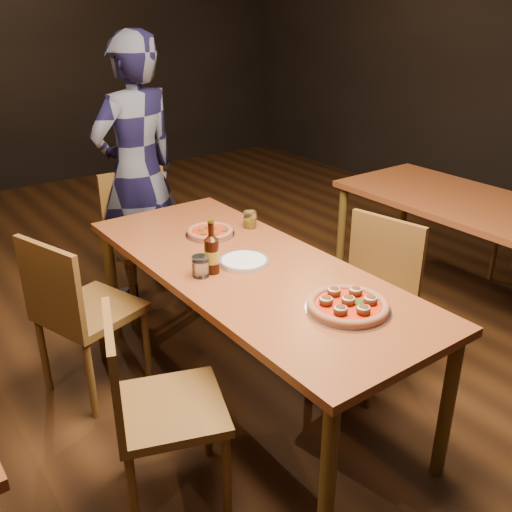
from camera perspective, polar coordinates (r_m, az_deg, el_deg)
ground at (r=3.13m, az=-0.56°, el=-13.53°), size 9.00×9.00×0.00m
room_shell at (r=2.47m, az=-0.75°, el=22.88°), size 9.00×9.00×9.00m
table_main at (r=2.76m, az=-0.61°, el=-2.34°), size 0.80×2.00×0.75m
table_right at (r=3.83m, az=22.41°, el=3.50°), size 0.80×2.00×0.75m
chair_main_nw at (r=2.34m, az=-8.59°, el=-14.70°), size 0.54×0.54×0.90m
chair_main_sw at (r=3.05m, az=-16.23°, el=-5.12°), size 0.55×0.55×0.94m
chair_main_e at (r=3.05m, az=10.56°, el=-4.68°), size 0.51×0.51×0.92m
chair_end at (r=3.78m, az=-10.83°, el=1.37°), size 0.48×0.48×0.95m
pizza_meatball at (r=2.37m, az=9.18°, el=-4.86°), size 0.36×0.36×0.07m
pizza_margherita at (r=3.10m, az=-4.61°, el=2.42°), size 0.27×0.27×0.04m
plate_stack at (r=2.75m, az=-1.21°, el=-0.56°), size 0.24×0.24×0.02m
beer_bottle at (r=2.64m, az=-4.44°, el=0.11°), size 0.07×0.07×0.25m
water_glass at (r=2.63m, az=-5.58°, el=-1.04°), size 0.08×0.08×0.10m
amber_glass at (r=3.19m, az=-0.61°, el=3.67°), size 0.07×0.07×0.09m
diner at (r=3.85m, az=-11.79°, el=8.17°), size 0.71×0.54×1.77m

